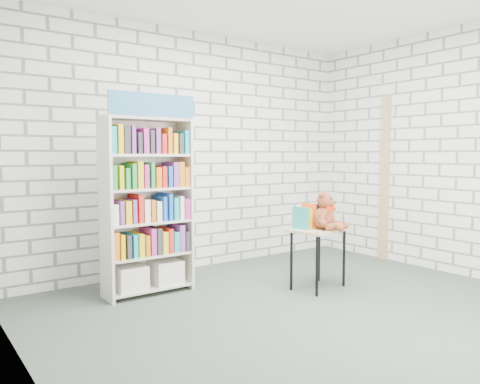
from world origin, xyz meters
TOP-DOWN VIEW (x-y plane):
  - ground at (0.00, 0.00)m, footprint 4.50×4.50m
  - room_shell at (0.00, 0.00)m, footprint 4.52×4.02m
  - bookshelf at (-0.91, 1.36)m, footprint 0.86×0.33m
  - display_table at (0.56, 0.49)m, footprint 0.64×0.49m
  - table_books at (0.55, 0.58)m, footprint 0.43×0.24m
  - teddy_bear at (0.58, 0.40)m, footprint 0.36×0.35m
  - door_trim at (2.23, 0.95)m, footprint 0.05×0.12m

SIDE VIEW (x-z plane):
  - ground at x=0.00m, z-range 0.00..0.00m
  - display_table at x=0.56m, z-range 0.22..0.84m
  - table_books at x=0.55m, z-range 0.62..0.86m
  - teddy_bear at x=0.58m, z-range 0.58..0.96m
  - bookshelf at x=-0.91m, z-range -0.08..1.85m
  - door_trim at x=2.23m, z-range 0.00..2.10m
  - room_shell at x=0.00m, z-range 0.38..3.19m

